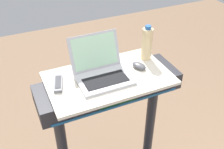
{
  "coord_description": "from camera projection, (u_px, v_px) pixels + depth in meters",
  "views": [
    {
      "loc": [
        -0.53,
        -0.53,
        2.13
      ],
      "look_at": [
        0.0,
        0.65,
        1.22
      ],
      "focal_mm": 43.56,
      "sensor_mm": 36.0,
      "label": 1
    }
  ],
  "objects": [
    {
      "name": "water_bottle",
      "position": [
        147.0,
        44.0,
        1.76
      ],
      "size": [
        0.07,
        0.07,
        0.24
      ],
      "color": "beige",
      "rests_on": "desk_board"
    },
    {
      "name": "computer_mouse",
      "position": [
        139.0,
        66.0,
        1.71
      ],
      "size": [
        0.09,
        0.11,
        0.03
      ],
      "primitive_type": "ellipsoid",
      "rotation": [
        0.0,
        0.0,
        0.36
      ],
      "color": "#4C4C51",
      "rests_on": "desk_board"
    },
    {
      "name": "laptop",
      "position": [
        101.0,
        70.0,
        1.62
      ],
      "size": [
        0.32,
        0.31,
        0.23
      ],
      "rotation": [
        0.0,
        0.0,
        -0.07
      ],
      "color": "#B7B7BC",
      "rests_on": "desk_board"
    },
    {
      "name": "tv_remote",
      "position": [
        58.0,
        83.0,
        1.57
      ],
      "size": [
        0.09,
        0.17,
        0.02
      ],
      "color": "slate",
      "rests_on": "desk_board"
    },
    {
      "name": "desk_board",
      "position": [
        109.0,
        78.0,
        1.65
      ],
      "size": [
        0.75,
        0.44,
        0.02
      ],
      "primitive_type": "cube",
      "color": "beige",
      "rests_on": "treadmill_base"
    }
  ]
}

